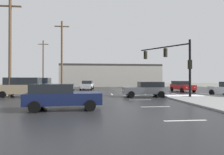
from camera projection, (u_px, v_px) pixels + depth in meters
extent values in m
plane|color=slate|center=(128.00, 94.00, 21.93)|extent=(120.00, 120.00, 0.00)
cube|color=#232326|center=(128.00, 94.00, 21.93)|extent=(44.00, 44.00, 0.02)
cube|color=white|center=(183.00, 96.00, 18.43)|extent=(4.00, 1.60, 0.06)
cube|color=silver|center=(185.00, 121.00, 8.00)|extent=(2.00, 0.15, 0.01)
cube|color=silver|center=(155.00, 107.00, 11.98)|extent=(2.00, 0.15, 0.01)
cube|color=silver|center=(140.00, 100.00, 15.96)|extent=(2.00, 0.15, 0.01)
cube|color=silver|center=(131.00, 96.00, 19.94)|extent=(2.00, 0.15, 0.01)
cube|color=silver|center=(125.00, 93.00, 23.92)|extent=(2.00, 0.15, 0.01)
cube|color=silver|center=(121.00, 91.00, 27.90)|extent=(2.00, 0.15, 0.01)
cube|color=silver|center=(118.00, 89.00, 31.89)|extent=(2.00, 0.15, 0.01)
cube|color=silver|center=(115.00, 88.00, 35.87)|extent=(2.00, 0.15, 0.01)
cube|color=silver|center=(113.00, 87.00, 39.85)|extent=(2.00, 0.15, 0.01)
cube|color=silver|center=(9.00, 95.00, 20.60)|extent=(0.15, 2.00, 0.01)
cube|color=silver|center=(45.00, 95.00, 20.98)|extent=(0.15, 2.00, 0.01)
cube|color=silver|center=(79.00, 95.00, 21.36)|extent=(0.15, 2.00, 0.01)
cube|color=silver|center=(112.00, 94.00, 21.74)|extent=(0.15, 2.00, 0.01)
cube|color=silver|center=(144.00, 94.00, 22.12)|extent=(0.15, 2.00, 0.01)
cube|color=silver|center=(175.00, 94.00, 22.50)|extent=(0.15, 2.00, 0.01)
cube|color=silver|center=(204.00, 94.00, 22.89)|extent=(0.15, 2.00, 0.01)
cube|color=silver|center=(169.00, 97.00, 18.28)|extent=(0.45, 7.00, 0.01)
cylinder|color=black|center=(190.00, 68.00, 17.65)|extent=(0.22, 0.22, 5.69)
cylinder|color=black|center=(163.00, 47.00, 19.83)|extent=(3.78, 4.77, 0.14)
cube|color=black|center=(165.00, 53.00, 19.61)|extent=(0.46, 0.44, 0.95)
sphere|color=red|center=(164.00, 50.00, 19.73)|extent=(0.20, 0.20, 0.20)
cube|color=black|center=(145.00, 55.00, 21.55)|extent=(0.46, 0.44, 0.95)
sphere|color=red|center=(144.00, 53.00, 21.67)|extent=(0.20, 0.20, 0.20)
cube|color=black|center=(190.00, 65.00, 17.65)|extent=(0.28, 0.36, 0.90)
cube|color=beige|center=(111.00, 77.00, 45.93)|extent=(24.66, 8.00, 5.02)
cube|color=#3F3D3A|center=(111.00, 66.00, 45.95)|extent=(24.66, 8.00, 0.50)
cube|color=#141E47|center=(65.00, 98.00, 10.97)|extent=(4.63, 2.15, 0.70)
cube|color=black|center=(53.00, 88.00, 10.86)|extent=(2.60, 1.84, 0.55)
cylinder|color=black|center=(89.00, 102.00, 12.12)|extent=(0.68, 0.27, 0.66)
cylinder|color=black|center=(90.00, 106.00, 10.34)|extent=(0.68, 0.27, 0.66)
cylinder|color=black|center=(42.00, 103.00, 11.59)|extent=(0.68, 0.27, 0.66)
cylinder|color=black|center=(35.00, 107.00, 9.81)|extent=(0.68, 0.27, 0.66)
sphere|color=white|center=(99.00, 97.00, 11.92)|extent=(0.18, 0.18, 0.18)
sphere|color=white|center=(101.00, 99.00, 10.78)|extent=(0.18, 0.18, 0.18)
cylinder|color=black|center=(212.00, 92.00, 20.53)|extent=(0.29, 0.68, 0.66)
sphere|color=white|center=(210.00, 89.00, 21.26)|extent=(0.18, 0.18, 0.18)
sphere|color=white|center=(218.00, 89.00, 21.49)|extent=(0.18, 0.18, 0.18)
cube|color=white|center=(87.00, 86.00, 31.05)|extent=(2.15, 4.63, 0.70)
cube|color=black|center=(88.00, 82.00, 31.73)|extent=(1.85, 2.60, 0.55)
cylinder|color=black|center=(91.00, 88.00, 29.53)|extent=(0.27, 0.68, 0.66)
cylinder|color=black|center=(80.00, 88.00, 29.50)|extent=(0.27, 0.68, 0.66)
cylinder|color=black|center=(93.00, 87.00, 32.59)|extent=(0.27, 0.68, 0.66)
cylinder|color=black|center=(83.00, 87.00, 32.56)|extent=(0.27, 0.68, 0.66)
sphere|color=white|center=(89.00, 86.00, 28.86)|extent=(0.18, 0.18, 0.18)
sphere|color=white|center=(82.00, 86.00, 28.84)|extent=(0.18, 0.18, 0.18)
cube|color=#B21919|center=(182.00, 87.00, 26.45)|extent=(1.90, 4.54, 0.70)
cube|color=black|center=(180.00, 83.00, 27.13)|extent=(1.71, 2.51, 0.55)
cylinder|color=black|center=(194.00, 90.00, 25.04)|extent=(0.23, 0.66, 0.66)
cylinder|color=black|center=(182.00, 90.00, 24.82)|extent=(0.23, 0.66, 0.66)
cylinder|color=black|center=(183.00, 89.00, 28.07)|extent=(0.23, 0.66, 0.66)
cylinder|color=black|center=(172.00, 89.00, 27.86)|extent=(0.23, 0.66, 0.66)
sphere|color=white|center=(194.00, 88.00, 24.33)|extent=(0.18, 0.18, 0.18)
sphere|color=white|center=(187.00, 88.00, 24.20)|extent=(0.18, 0.18, 0.18)
cube|color=navy|center=(42.00, 87.00, 22.67)|extent=(2.46, 4.98, 0.95)
cube|color=black|center=(42.00, 81.00, 22.68)|extent=(2.15, 3.54, 0.75)
cylinder|color=black|center=(37.00, 90.00, 24.07)|extent=(0.29, 0.68, 0.66)
cylinder|color=black|center=(52.00, 90.00, 24.46)|extent=(0.29, 0.68, 0.66)
cylinder|color=black|center=(31.00, 92.00, 20.87)|extent=(0.29, 0.68, 0.66)
cylinder|color=black|center=(48.00, 92.00, 21.27)|extent=(0.29, 0.68, 0.66)
sphere|color=white|center=(41.00, 87.00, 24.85)|extent=(0.18, 0.18, 0.18)
sphere|color=white|center=(50.00, 87.00, 25.10)|extent=(0.18, 0.18, 0.18)
cube|color=tan|center=(23.00, 89.00, 18.90)|extent=(4.85, 2.07, 0.95)
cube|color=black|center=(23.00, 81.00, 18.90)|extent=(3.40, 1.88, 0.75)
cylinder|color=black|center=(42.00, 93.00, 20.06)|extent=(0.67, 0.24, 0.66)
cylinder|color=black|center=(37.00, 94.00, 18.12)|extent=(0.67, 0.24, 0.66)
cylinder|color=black|center=(11.00, 93.00, 19.67)|extent=(0.67, 0.24, 0.66)
cylinder|color=black|center=(2.00, 94.00, 17.73)|extent=(0.67, 0.24, 0.66)
sphere|color=white|center=(48.00, 89.00, 19.80)|extent=(0.18, 0.18, 0.18)
sphere|color=white|center=(45.00, 89.00, 18.56)|extent=(0.18, 0.18, 0.18)
cube|color=slate|center=(144.00, 90.00, 18.78)|extent=(4.55, 1.94, 0.70)
cube|color=black|center=(150.00, 84.00, 18.83)|extent=(2.52, 1.73, 0.55)
cylinder|color=black|center=(131.00, 94.00, 17.78)|extent=(0.67, 0.24, 0.66)
cylinder|color=black|center=(129.00, 93.00, 19.58)|extent=(0.67, 0.24, 0.66)
cylinder|color=black|center=(161.00, 94.00, 17.98)|extent=(0.67, 0.24, 0.66)
cylinder|color=black|center=(156.00, 93.00, 19.78)|extent=(0.67, 0.24, 0.66)
sphere|color=white|center=(124.00, 91.00, 18.07)|extent=(0.18, 0.18, 0.18)
sphere|color=white|center=(123.00, 90.00, 19.21)|extent=(0.18, 0.18, 0.18)
cylinder|color=brown|center=(10.00, 48.00, 18.05)|extent=(0.28, 0.28, 10.12)
cube|color=brown|center=(10.00, 6.00, 18.08)|extent=(2.20, 0.14, 0.14)
cylinder|color=brown|center=(62.00, 56.00, 27.07)|extent=(0.28, 0.28, 10.73)
cube|color=brown|center=(62.00, 26.00, 27.11)|extent=(2.20, 0.14, 0.14)
cylinder|color=brown|center=(43.00, 64.00, 38.59)|extent=(0.28, 0.28, 10.27)
cube|color=brown|center=(43.00, 44.00, 38.63)|extent=(2.20, 0.14, 0.14)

